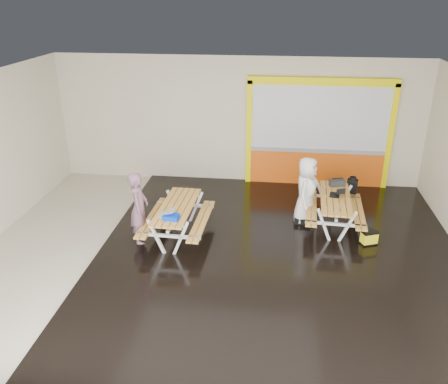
# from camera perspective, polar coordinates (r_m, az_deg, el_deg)

# --- Properties ---
(room) EXTENTS (10.02, 8.02, 3.52)m
(room) POSITION_cam_1_polar(r_m,az_deg,el_deg) (8.99, -0.68, 2.07)
(room) COLOR beige
(room) RESTS_ON ground
(deck) EXTENTS (7.50, 7.98, 0.05)m
(deck) POSITION_cam_1_polar(r_m,az_deg,el_deg) (9.71, 6.78, -7.77)
(deck) COLOR black
(deck) RESTS_ON room
(kiosk) EXTENTS (3.88, 0.16, 3.00)m
(kiosk) POSITION_cam_1_polar(r_m,az_deg,el_deg) (12.79, 11.55, 6.81)
(kiosk) COLOR #E35710
(kiosk) RESTS_ON room
(picnic_table_left) EXTENTS (1.40, 2.01, 0.79)m
(picnic_table_left) POSITION_cam_1_polar(r_m,az_deg,el_deg) (10.10, -5.82, -2.65)
(picnic_table_left) COLOR gold
(picnic_table_left) RESTS_ON deck
(picnic_table_right) EXTENTS (1.39, 1.97, 0.76)m
(picnic_table_right) POSITION_cam_1_polar(r_m,az_deg,el_deg) (10.81, 13.53, -1.48)
(picnic_table_right) COLOR gold
(picnic_table_right) RESTS_ON deck
(person_left) EXTENTS (0.46, 0.64, 1.62)m
(person_left) POSITION_cam_1_polar(r_m,az_deg,el_deg) (9.94, -10.45, -1.96)
(person_left) COLOR #7A5365
(person_left) RESTS_ON deck
(person_right) EXTENTS (0.72, 0.91, 1.63)m
(person_right) POSITION_cam_1_polar(r_m,az_deg,el_deg) (10.82, 10.12, 0.12)
(person_right) COLOR white
(person_right) RESTS_ON deck
(laptop_left) EXTENTS (0.37, 0.34, 0.14)m
(laptop_left) POSITION_cam_1_polar(r_m,az_deg,el_deg) (9.60, -7.08, -2.64)
(laptop_left) COLOR silver
(laptop_left) RESTS_ON picnic_table_left
(laptop_right) EXTENTS (0.39, 0.35, 0.14)m
(laptop_right) POSITION_cam_1_polar(r_m,az_deg,el_deg) (10.80, 13.76, -0.20)
(laptop_right) COLOR black
(laptop_right) RESTS_ON picnic_table_right
(blue_pouch) EXTENTS (0.33, 0.25, 0.09)m
(blue_pouch) POSITION_cam_1_polar(r_m,az_deg,el_deg) (9.45, -6.54, -3.09)
(blue_pouch) COLOR #002FDB
(blue_pouch) RESTS_ON picnic_table_left
(toolbox) EXTENTS (0.39, 0.27, 0.21)m
(toolbox) POSITION_cam_1_polar(r_m,az_deg,el_deg) (11.33, 13.78, 1.12)
(toolbox) COLOR black
(toolbox) RESTS_ON picnic_table_right
(backpack) EXTENTS (0.28, 0.22, 0.41)m
(backpack) POSITION_cam_1_polar(r_m,az_deg,el_deg) (11.66, 15.54, 0.83)
(backpack) COLOR black
(backpack) RESTS_ON picnic_table_right
(dark_case) EXTENTS (0.40, 0.31, 0.14)m
(dark_case) POSITION_cam_1_polar(r_m,az_deg,el_deg) (10.99, 9.67, -3.39)
(dark_case) COLOR black
(dark_case) RESTS_ON deck
(fluke_bag) EXTENTS (0.40, 0.33, 0.29)m
(fluke_bag) POSITION_cam_1_polar(r_m,az_deg,el_deg) (10.41, 17.46, -5.43)
(fluke_bag) COLOR black
(fluke_bag) RESTS_ON deck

